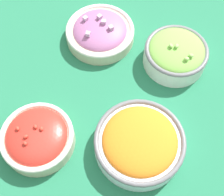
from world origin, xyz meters
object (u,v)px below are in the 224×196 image
at_px(bowl_carrots, 140,142).
at_px(bowl_lettuce, 176,53).
at_px(bowl_cherry_tomatoes, 37,137).
at_px(bowl_red_onion, 100,32).

distance_m(bowl_carrots, bowl_lettuce, 0.27).
xyz_separation_m(bowl_cherry_tomatoes, bowl_lettuce, (-0.34, 0.24, 0.01)).
xyz_separation_m(bowl_red_onion, bowl_cherry_tomatoes, (0.34, -0.02, 0.00)).
bearing_deg(bowl_red_onion, bowl_lettuce, 87.97).
bearing_deg(bowl_lettuce, bowl_red_onion, -92.03).
bearing_deg(bowl_red_onion, bowl_cherry_tomatoes, -3.69).
distance_m(bowl_red_onion, bowl_lettuce, 0.22).
distance_m(bowl_red_onion, bowl_cherry_tomatoes, 0.34).
xyz_separation_m(bowl_carrots, bowl_lettuce, (-0.27, 0.01, 0.00)).
height_order(bowl_carrots, bowl_red_onion, same).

